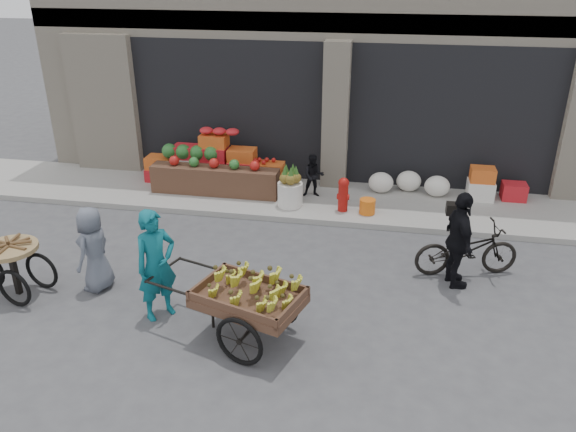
% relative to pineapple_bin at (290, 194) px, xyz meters
% --- Properties ---
extents(ground, '(80.00, 80.00, 0.00)m').
position_rel_pineapple_bin_xyz_m(ground, '(0.75, -3.60, -0.37)').
color(ground, '#424244').
rests_on(ground, ground).
extents(sidewalk, '(18.00, 2.20, 0.12)m').
position_rel_pineapple_bin_xyz_m(sidewalk, '(0.75, 0.50, -0.31)').
color(sidewalk, gray).
rests_on(sidewalk, ground).
extents(building, '(14.00, 6.45, 7.00)m').
position_rel_pineapple_bin_xyz_m(building, '(0.75, 4.43, 3.00)').
color(building, beige).
rests_on(building, ground).
extents(fruit_display, '(3.10, 1.12, 1.24)m').
position_rel_pineapple_bin_xyz_m(fruit_display, '(-1.73, 0.78, 0.30)').
color(fruit_display, red).
rests_on(fruit_display, sidewalk).
extents(pineapple_bin, '(0.52, 0.52, 0.50)m').
position_rel_pineapple_bin_xyz_m(pineapple_bin, '(0.00, 0.00, 0.00)').
color(pineapple_bin, silver).
rests_on(pineapple_bin, sidewalk).
extents(fire_hydrant, '(0.22, 0.22, 0.71)m').
position_rel_pineapple_bin_xyz_m(fire_hydrant, '(1.10, -0.05, 0.13)').
color(fire_hydrant, '#A5140F').
rests_on(fire_hydrant, sidewalk).
extents(orange_bucket, '(0.32, 0.32, 0.30)m').
position_rel_pineapple_bin_xyz_m(orange_bucket, '(1.60, -0.10, -0.10)').
color(orange_bucket, orange).
rests_on(orange_bucket, sidewalk).
extents(right_bay_goods, '(3.35, 0.60, 0.70)m').
position_rel_pineapple_bin_xyz_m(right_bay_goods, '(3.36, 1.10, 0.04)').
color(right_bay_goods, silver).
rests_on(right_bay_goods, sidewalk).
extents(seated_person, '(0.51, 0.43, 0.93)m').
position_rel_pineapple_bin_xyz_m(seated_person, '(0.40, 0.60, 0.21)').
color(seated_person, black).
rests_on(seated_person, sidewalk).
extents(banana_cart, '(2.54, 1.60, 0.99)m').
position_rel_pineapple_bin_xyz_m(banana_cart, '(0.19, -4.39, 0.35)').
color(banana_cart, brown).
rests_on(banana_cart, ground).
extents(vendor_woman, '(0.70, 0.73, 1.69)m').
position_rel_pineapple_bin_xyz_m(vendor_woman, '(-1.20, -4.06, 0.47)').
color(vendor_woman, '#0D5D6A').
rests_on(vendor_woman, ground).
extents(tricycle_cart, '(1.46, 0.98, 0.95)m').
position_rel_pineapple_bin_xyz_m(tricycle_cart, '(-3.64, -3.92, 0.20)').
color(tricycle_cart, '#9E7F51').
rests_on(tricycle_cart, ground).
extents(vendor_grey, '(0.52, 0.73, 1.39)m').
position_rel_pineapple_bin_xyz_m(vendor_grey, '(-2.47, -3.52, 0.33)').
color(vendor_grey, slate).
rests_on(vendor_grey, ground).
extents(bicycle, '(1.81, 1.01, 0.90)m').
position_rel_pineapple_bin_xyz_m(bicycle, '(3.32, -2.00, 0.08)').
color(bicycle, black).
rests_on(bicycle, ground).
extents(cyclist, '(0.61, 1.01, 1.60)m').
position_rel_pineapple_bin_xyz_m(cyclist, '(3.12, -2.40, 0.43)').
color(cyclist, black).
rests_on(cyclist, ground).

